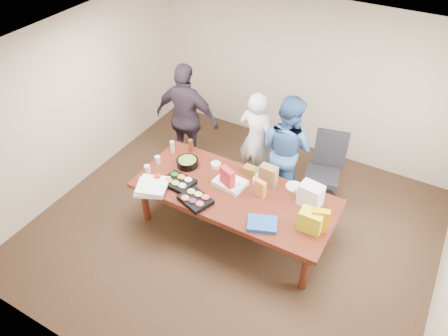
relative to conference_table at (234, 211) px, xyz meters
The scene contains 36 objects.
floor 0.39m from the conference_table, ahead, with size 5.50×5.00×0.02m, color #47301E.
ceiling 2.33m from the conference_table, ahead, with size 5.50×5.00×0.02m, color white.
wall_back 2.68m from the conference_table, 90.00° to the left, with size 5.50×0.04×2.70m, color beige.
wall_front 2.68m from the conference_table, 90.00° to the right, with size 5.50×0.04×2.70m, color beige.
wall_left 2.92m from the conference_table, behind, with size 0.04×5.00×2.70m, color beige.
conference_table is the anchor object (origin of this frame).
office_chair 1.50m from the conference_table, 54.67° to the left, with size 0.58×0.58×1.14m, color black.
person_center 1.25m from the conference_table, 101.86° to the left, with size 0.61×0.40×1.67m, color silver.
person_right 1.23m from the conference_table, 75.28° to the left, with size 0.86×0.67×1.78m, color #355F95.
person_left 1.82m from the conference_table, 145.25° to the left, with size 1.10×0.46×1.89m, color #2B222C.
veggie_tray 0.90m from the conference_table, 162.39° to the right, with size 0.42×0.33×0.06m, color black.
fruit_tray 0.69m from the conference_table, 130.57° to the right, with size 0.41×0.32×0.06m, color black.
sheet_cake 0.44m from the conference_table, 143.41° to the left, with size 0.42×0.32×0.07m, color white.
salad_bowl 1.00m from the conference_table, 169.20° to the left, with size 0.32×0.32×0.10m, color black.
chip_bag_blue 0.81m from the conference_table, 32.24° to the right, with size 0.37×0.28×0.06m, color #1E509E.
chip_bag_red 0.56m from the conference_table, behind, with size 0.23×0.09×0.34m, color #AB1F23.
chip_bag_yellow 1.35m from the conference_table, ahead, with size 0.22×0.09×0.33m, color #F2A403.
chip_bag_orange 0.61m from the conference_table, 18.22° to the left, with size 0.16×0.07×0.25m, color #CA7736.
mayo_jar 0.59m from the conference_table, 61.85° to the left, with size 0.09×0.09×0.14m, color silver.
mustard_bottle 0.66m from the conference_table, 49.80° to the left, with size 0.06×0.06×0.17m, color yellow.
dressing_bottle 1.23m from the conference_table, 154.76° to the left, with size 0.07×0.07×0.21m, color #61280F.
ranch_bottle 1.39m from the conference_table, 165.18° to the left, with size 0.06×0.06×0.19m, color beige.
banana_bunch 1.01m from the conference_table, 22.42° to the left, with size 0.22×0.13×0.07m, color #D6B108.
bread_loaf 0.63m from the conference_table, 83.47° to the left, with size 0.29×0.13×0.12m, color brown.
kraft_bag 0.72m from the conference_table, 48.48° to the left, with size 0.24×0.14×0.31m, color brown.
red_cup 1.18m from the conference_table, 161.63° to the right, with size 0.09×0.09×0.12m, color #B4230D.
clear_cup_a 1.39m from the conference_table, 169.23° to the right, with size 0.09×0.09×0.12m, color white.
clear_cup_b 1.37m from the conference_table, behind, with size 0.08×0.08×0.12m, color silver.
pizza_box_lower 1.22m from the conference_table, 153.29° to the right, with size 0.40×0.40×0.05m, color white.
pizza_box_upper 1.21m from the conference_table, 153.31° to the right, with size 0.40×0.40×0.05m, color white.
plate_a 1.12m from the conference_table, 21.81° to the left, with size 0.26×0.26×0.02m, color white.
plate_b 0.92m from the conference_table, 36.87° to the left, with size 0.23×0.23×0.01m, color white.
dip_bowl_a 0.56m from the conference_table, 62.23° to the left, with size 0.15×0.15×0.06m, color beige.
dip_bowl_b 0.74m from the conference_table, 145.37° to the left, with size 0.15×0.15×0.06m, color beige.
grocery_bag_white 1.14m from the conference_table, 16.26° to the left, with size 0.30×0.21×0.32m, color white.
grocery_bag_yellow 1.26m from the conference_table, ahead, with size 0.29×0.20×0.29m, color yellow.
Camera 1 is at (2.04, -3.88, 4.75)m, focal length 34.67 mm.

